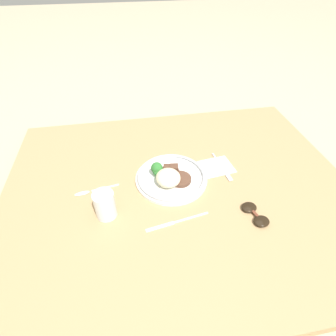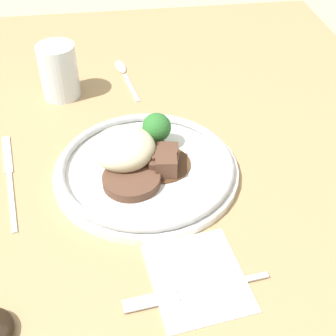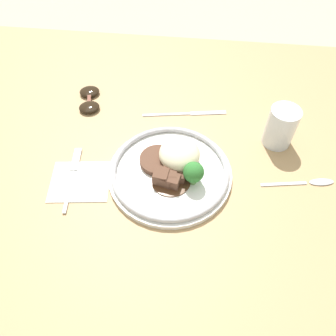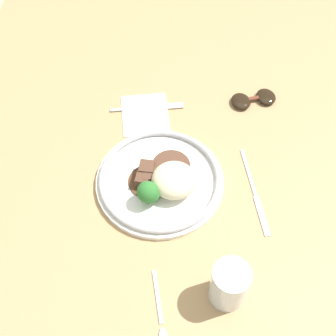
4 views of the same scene
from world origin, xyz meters
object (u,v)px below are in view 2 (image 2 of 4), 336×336
(juice_glass, at_px, (59,74))
(spoon, at_px, (123,71))
(plate, at_px, (143,162))
(knife, at_px, (9,176))
(fork, at_px, (183,294))

(juice_glass, height_order, spoon, juice_glass)
(plate, height_order, juice_glass, juice_glass)
(knife, distance_m, spoon, 0.33)
(juice_glass, bearing_deg, knife, 161.78)
(fork, relative_size, spoon, 1.09)
(knife, height_order, spoon, spoon)
(plate, height_order, spoon, plate)
(plate, bearing_deg, juice_glass, 28.15)
(plate, relative_size, knife, 1.26)
(spoon, bearing_deg, juice_glass, 110.86)
(fork, relative_size, knife, 0.81)
(juice_glass, xyz_separation_m, spoon, (0.07, -0.11, -0.04))
(plate, bearing_deg, fork, -174.05)
(fork, bearing_deg, plate, -90.64)
(juice_glass, xyz_separation_m, knife, (-0.21, 0.07, -0.04))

